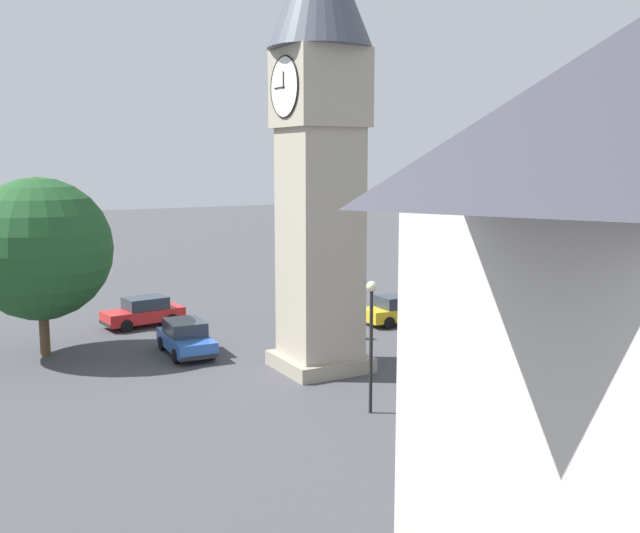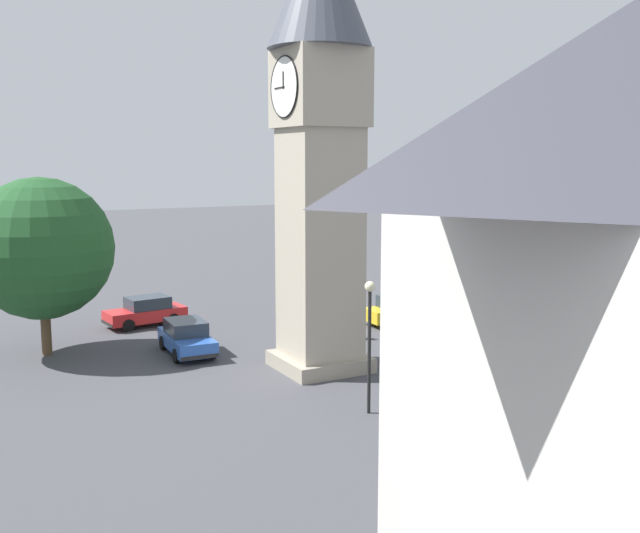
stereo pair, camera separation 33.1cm
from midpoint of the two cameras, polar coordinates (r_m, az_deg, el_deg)
name	(u,v)px [view 2 (the right image)]	position (r m, az deg, el deg)	size (l,w,h in m)	color
ground_plane	(320,368)	(30.78, 0.31, -7.99)	(200.00, 200.00, 0.00)	#424247
clock_tower	(320,109)	(29.58, 0.33, 12.28)	(4.19, 4.19, 18.36)	gray
car_blue_kerb	(146,311)	(39.29, -13.28, -3.44)	(2.19, 4.30, 1.53)	red
car_silver_kerb	(476,335)	(34.07, 12.41, -5.24)	(2.08, 4.26, 1.53)	black
car_red_corner	(402,310)	(38.92, 6.68, -3.38)	(1.92, 4.18, 1.53)	gold
car_white_side	(187,337)	(33.28, -10.15, -5.50)	(4.21, 1.97, 1.53)	#2D5BB7
pedestrian	(349,319)	(35.42, 2.55, -4.11)	(0.56, 0.22, 1.69)	black
tree	(41,249)	(34.13, -20.77, 1.33)	(6.28, 6.28, 7.95)	brown
lamp_post	(370,325)	(24.79, 4.29, -4.57)	(0.36, 0.36, 4.63)	black
road_sign	(478,360)	(25.66, 12.64, -7.15)	(0.60, 0.07, 2.80)	gray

